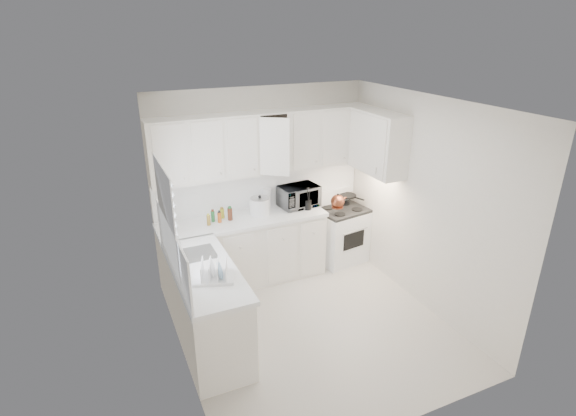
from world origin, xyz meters
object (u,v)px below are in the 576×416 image
stove (341,228)px  microwave (299,194)px  tea_kettle (338,200)px  rice_cooker (260,205)px  utensil_crock (308,198)px  dish_rack (213,269)px

stove → microwave: size_ratio=1.98×
tea_kettle → rice_cooker: bearing=-177.7°
tea_kettle → microwave: microwave is taller
stove → utensil_crock: 0.84m
utensil_crock → dish_rack: bearing=-143.3°
tea_kettle → utensil_crock: bearing=-179.9°
tea_kettle → microwave: (-0.48, 0.26, 0.08)m
tea_kettle → utensil_crock: (-0.42, 0.10, 0.06)m
rice_cooker → utensil_crock: utensil_crock is taller
utensil_crock → dish_rack: utensil_crock is taller
rice_cooker → tea_kettle: bearing=8.2°
dish_rack → stove: bearing=48.3°
dish_rack → microwave: bearing=59.5°
tea_kettle → rice_cooker: rice_cooker is taller
tea_kettle → microwave: bearing=164.9°
stove → microwave: (-0.66, 0.10, 0.60)m
microwave → rice_cooker: (-0.60, -0.05, -0.05)m
utensil_crock → tea_kettle: bearing=-13.4°
microwave → stove: bearing=-15.6°
rice_cooker → dish_rack: bearing=-107.2°
stove → dish_rack: 2.68m
microwave → dish_rack: 2.15m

